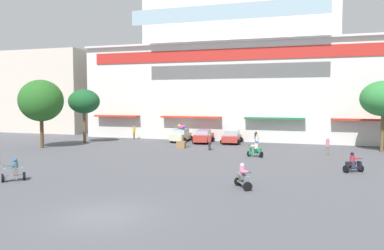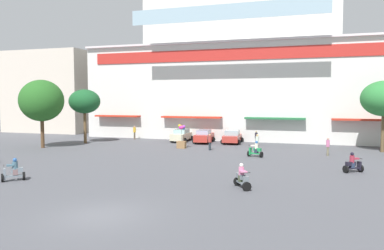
{
  "view_description": "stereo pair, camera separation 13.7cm",
  "coord_description": "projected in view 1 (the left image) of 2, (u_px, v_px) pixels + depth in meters",
  "views": [
    {
      "loc": [
        8.51,
        -14.22,
        5.17
      ],
      "look_at": [
        -1.05,
        16.94,
        2.87
      ],
      "focal_mm": 34.6,
      "sensor_mm": 36.0,
      "label": 1
    },
    {
      "loc": [
        8.64,
        -14.18,
        5.17
      ],
      "look_at": [
        -1.05,
        16.94,
        2.87
      ],
      "focal_mm": 34.6,
      "sensor_mm": 36.0,
      "label": 2
    }
  ],
  "objects": [
    {
      "name": "colonial_building",
      "position": [
        241.0,
        65.0,
        50.17
      ],
      "size": [
        40.03,
        16.83,
        22.85
      ],
      "color": "silver",
      "rests_on": "ground"
    },
    {
      "name": "scooter_rider_5",
      "position": [
        14.0,
        172.0,
        23.26
      ],
      "size": [
        1.34,
        1.33,
        1.46
      ],
      "color": "black",
      "rests_on": "ground"
    },
    {
      "name": "flank_building_left",
      "position": [
        56.0,
        92.0,
        59.74
      ],
      "size": [
        13.55,
        9.85,
        12.54
      ],
      "color": "beige",
      "rests_on": "ground"
    },
    {
      "name": "pedestrian_1",
      "position": [
        257.0,
        142.0,
        36.57
      ],
      "size": [
        0.39,
        0.39,
        1.69
      ],
      "color": "#29294A",
      "rests_on": "ground"
    },
    {
      "name": "balloon_vendor_cart",
      "position": [
        181.0,
        138.0,
        38.73
      ],
      "size": [
        0.9,
        0.78,
        2.53
      ],
      "color": "olive",
      "rests_on": "ground"
    },
    {
      "name": "parked_car_1",
      "position": [
        204.0,
        136.0,
        43.65
      ],
      "size": [
        2.38,
        4.41,
        1.52
      ],
      "color": "#B7352C",
      "rests_on": "ground"
    },
    {
      "name": "scooter_rider_0",
      "position": [
        353.0,
        164.0,
        26.03
      ],
      "size": [
        1.45,
        1.19,
        1.45
      ],
      "color": "black",
      "rests_on": "ground"
    },
    {
      "name": "parked_car_2",
      "position": [
        232.0,
        137.0,
        43.28
      ],
      "size": [
        2.53,
        4.5,
        1.52
      ],
      "color": "#B0362D",
      "rests_on": "ground"
    },
    {
      "name": "pedestrian_4",
      "position": [
        134.0,
        132.0,
        47.34
      ],
      "size": [
        0.46,
        0.46,
        1.75
      ],
      "color": "brown",
      "rests_on": "ground"
    },
    {
      "name": "plaza_tree_3",
      "position": [
        384.0,
        99.0,
        35.75
      ],
      "size": [
        4.31,
        4.56,
        6.95
      ],
      "color": "brown",
      "rests_on": "ground"
    },
    {
      "name": "plaza_tree_2",
      "position": [
        84.0,
        102.0,
        42.84
      ],
      "size": [
        3.66,
        3.4,
        6.29
      ],
      "color": "brown",
      "rests_on": "ground"
    },
    {
      "name": "pedestrian_3",
      "position": [
        210.0,
        141.0,
        37.28
      ],
      "size": [
        0.39,
        0.39,
        1.65
      ],
      "color": "#1F292F",
      "rests_on": "ground"
    },
    {
      "name": "scooter_rider_3",
      "position": [
        255.0,
        150.0,
        32.96
      ],
      "size": [
        1.45,
        0.93,
        1.47
      ],
      "color": "black",
      "rests_on": "ground"
    },
    {
      "name": "pedestrian_2",
      "position": [
        256.0,
        137.0,
        40.15
      ],
      "size": [
        0.42,
        0.42,
        1.73
      ],
      "color": "black",
      "rests_on": "ground"
    },
    {
      "name": "plaza_tree_0",
      "position": [
        41.0,
        101.0,
        38.79
      ],
      "size": [
        4.66,
        4.41,
        7.19
      ],
      "color": "brown",
      "rests_on": "ground"
    },
    {
      "name": "pedestrian_0",
      "position": [
        328.0,
        145.0,
        33.61
      ],
      "size": [
        0.42,
        0.42,
        1.67
      ],
      "color": "#716B52",
      "rests_on": "ground"
    },
    {
      "name": "scooter_rider_4",
      "position": [
        243.0,
        178.0,
        21.41
      ],
      "size": [
        1.23,
        1.54,
        1.46
      ],
      "color": "black",
      "rests_on": "ground"
    },
    {
      "name": "ground_plane",
      "position": [
        190.0,
        165.0,
        28.81
      ],
      "size": [
        128.0,
        128.0,
        0.0
      ],
      "primitive_type": "plane",
      "color": "#515258"
    },
    {
      "name": "parked_car_0",
      "position": [
        181.0,
        135.0,
        45.03
      ],
      "size": [
        2.24,
        4.41,
        1.51
      ],
      "color": "beige",
      "rests_on": "ground"
    }
  ]
}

